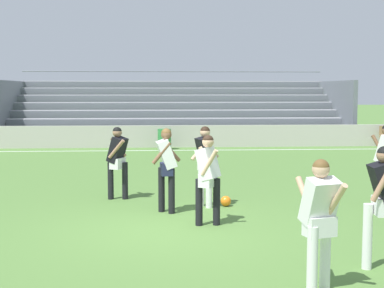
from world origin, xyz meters
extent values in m
plane|color=#517A38|center=(0.00, 0.00, 0.00)|extent=(160.00, 160.00, 0.00)
cube|color=white|center=(0.00, 12.73, 0.00)|extent=(44.00, 0.12, 0.01)
cube|color=#BCB7AD|center=(0.00, 13.96, 0.47)|extent=(48.00, 0.16, 0.93)
cube|color=#B2B2B7|center=(0.69, 14.97, 0.36)|extent=(16.04, 0.36, 0.08)
cube|color=slate|center=(0.69, 14.77, 0.18)|extent=(16.04, 0.04, 0.36)
cube|color=#B2B2B7|center=(0.69, 15.74, 0.72)|extent=(16.04, 0.36, 0.08)
cube|color=slate|center=(0.69, 15.54, 0.54)|extent=(16.04, 0.04, 0.36)
cube|color=#B2B2B7|center=(0.69, 16.51, 1.07)|extent=(16.04, 0.36, 0.08)
cube|color=slate|center=(0.69, 16.31, 0.90)|extent=(16.04, 0.04, 0.36)
cube|color=#B2B2B7|center=(0.69, 17.28, 1.43)|extent=(16.04, 0.36, 0.08)
cube|color=slate|center=(0.69, 17.08, 1.25)|extent=(16.04, 0.04, 0.36)
cube|color=#B2B2B7|center=(0.69, 18.05, 1.79)|extent=(16.04, 0.36, 0.08)
cube|color=slate|center=(0.69, 17.85, 1.61)|extent=(16.04, 0.04, 0.36)
cube|color=#B2B2B7|center=(0.69, 18.82, 2.15)|extent=(16.04, 0.36, 0.08)
cube|color=slate|center=(0.69, 18.62, 1.97)|extent=(16.04, 0.04, 0.36)
cube|color=#B2B2B7|center=(0.69, 19.59, 2.51)|extent=(16.04, 0.36, 0.08)
cube|color=slate|center=(0.69, 19.39, 2.33)|extent=(16.04, 0.04, 0.36)
cube|color=#B2B2B7|center=(0.69, 20.36, 2.87)|extent=(16.04, 0.36, 0.08)
cube|color=slate|center=(0.69, 20.16, 2.69)|extent=(16.04, 0.04, 0.36)
cube|color=slate|center=(-7.23, 17.67, 1.43)|extent=(0.20, 5.75, 2.87)
cube|color=slate|center=(8.61, 17.67, 1.43)|extent=(0.20, 5.75, 2.87)
cylinder|color=slate|center=(0.69, 20.61, 3.42)|extent=(16.04, 0.06, 0.06)
cylinder|color=#47474C|center=(9.35, 13.36, 0.23)|extent=(0.07, 0.07, 0.45)
cylinder|color=#2D7F3D|center=(0.06, 13.11, 0.42)|extent=(0.54, 0.54, 0.84)
cylinder|color=black|center=(-0.18, 1.44, 0.45)|extent=(0.13, 0.13, 0.89)
cylinder|color=black|center=(0.01, 1.27, 0.45)|extent=(0.13, 0.13, 0.89)
cube|color=#232847|center=(-0.09, 1.35, 0.87)|extent=(0.26, 0.38, 0.24)
cube|color=white|center=(-0.09, 1.35, 1.17)|extent=(0.44, 0.42, 0.60)
cylinder|color=brown|center=(0.01, 1.53, 1.21)|extent=(0.40, 0.12, 0.45)
cylinder|color=brown|center=(-0.18, 1.18, 1.21)|extent=(0.40, 0.12, 0.45)
sphere|color=brown|center=(-0.09, 1.35, 1.56)|extent=(0.21, 0.21, 0.21)
sphere|color=brown|center=(-0.09, 1.35, 1.58)|extent=(0.20, 0.20, 0.20)
cylinder|color=white|center=(0.65, 1.93, 0.45)|extent=(0.13, 0.13, 0.90)
cylinder|color=white|center=(0.80, 1.74, 0.45)|extent=(0.13, 0.13, 0.90)
cube|color=white|center=(0.72, 1.84, 0.88)|extent=(0.31, 0.40, 0.24)
cube|color=black|center=(0.72, 1.84, 1.18)|extent=(0.43, 0.46, 0.60)
cylinder|color=#D6A884|center=(0.83, 1.99, 1.21)|extent=(0.41, 0.18, 0.44)
cylinder|color=#D6A884|center=(0.61, 1.68, 1.21)|extent=(0.41, 0.18, 0.44)
sphere|color=#D6A884|center=(0.72, 1.84, 1.56)|extent=(0.21, 0.21, 0.21)
sphere|color=black|center=(0.72, 1.84, 1.58)|extent=(0.20, 0.20, 0.20)
cylinder|color=white|center=(1.77, -3.01, 0.41)|extent=(0.13, 0.13, 0.83)
cylinder|color=white|center=(1.55, -3.21, 0.41)|extent=(0.13, 0.13, 0.83)
cube|color=white|center=(1.66, -3.11, 0.81)|extent=(0.41, 0.31, 0.24)
cube|color=white|center=(1.66, -3.11, 1.11)|extent=(0.48, 0.48, 0.60)
cylinder|color=#D6A884|center=(1.81, -3.24, 1.14)|extent=(0.18, 0.39, 0.45)
cylinder|color=#D6A884|center=(1.51, -2.97, 1.14)|extent=(0.18, 0.39, 0.45)
sphere|color=#D6A884|center=(1.66, -3.11, 1.49)|extent=(0.21, 0.21, 0.21)
sphere|color=brown|center=(1.66, -3.11, 1.51)|extent=(0.20, 0.20, 0.20)
cylinder|color=white|center=(2.56, -2.32, 0.45)|extent=(0.13, 0.13, 0.90)
cube|color=white|center=(2.74, -2.37, 0.88)|extent=(0.25, 0.38, 0.24)
cube|color=black|center=(2.74, -2.37, 1.18)|extent=(0.41, 0.41, 0.60)
cylinder|color=#A87A5B|center=(2.64, -2.57, 1.22)|extent=(0.30, 0.10, 0.50)
sphere|color=#A87A5B|center=(2.74, -2.37, 1.56)|extent=(0.21, 0.21, 0.21)
cylinder|color=black|center=(0.48, 0.26, 0.42)|extent=(0.13, 0.13, 0.84)
cylinder|color=black|center=(0.79, 0.28, 0.42)|extent=(0.13, 0.13, 0.84)
cube|color=white|center=(0.63, 0.27, 0.82)|extent=(0.37, 0.42, 0.24)
cube|color=white|center=(0.63, 0.27, 1.12)|extent=(0.50, 0.51, 0.60)
cylinder|color=#D6A884|center=(0.63, 0.47, 1.16)|extent=(0.32, 0.23, 0.49)
cylinder|color=#D6A884|center=(0.64, 0.06, 1.16)|extent=(0.32, 0.23, 0.49)
sphere|color=#D6A884|center=(0.63, 0.27, 1.51)|extent=(0.21, 0.21, 0.21)
sphere|color=black|center=(0.63, 0.27, 1.53)|extent=(0.20, 0.20, 0.20)
cylinder|color=black|center=(4.33, 1.56, 0.47)|extent=(0.13, 0.13, 0.94)
cylinder|color=brown|center=(4.36, 1.75, 1.26)|extent=(0.28, 0.32, 0.48)
cylinder|color=black|center=(-0.98, 2.78, 0.41)|extent=(0.13, 0.13, 0.83)
cylinder|color=black|center=(-1.30, 2.79, 0.41)|extent=(0.13, 0.13, 0.83)
cube|color=white|center=(-1.14, 2.79, 0.81)|extent=(0.36, 0.42, 0.24)
cube|color=black|center=(-1.14, 2.79, 1.11)|extent=(0.50, 0.51, 0.60)
cylinder|color=#A87A5B|center=(-1.15, 2.58, 1.14)|extent=(0.40, 0.25, 0.44)
cylinder|color=#A87A5B|center=(-1.13, 2.99, 1.14)|extent=(0.40, 0.25, 0.44)
sphere|color=#A87A5B|center=(-1.14, 2.79, 1.49)|extent=(0.21, 0.21, 0.21)
sphere|color=black|center=(-1.14, 2.79, 1.51)|extent=(0.20, 0.20, 0.20)
sphere|color=orange|center=(1.16, 1.87, 0.11)|extent=(0.22, 0.22, 0.22)
camera|label=1|loc=(-0.29, -9.50, 2.42)|focal=51.99mm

